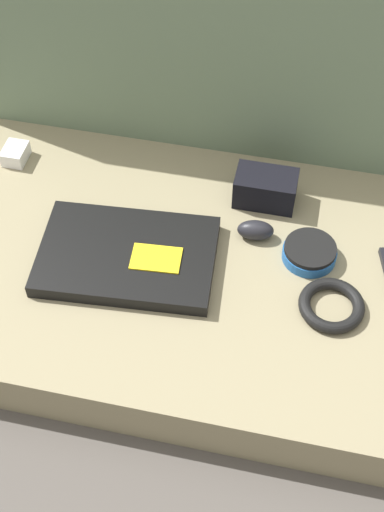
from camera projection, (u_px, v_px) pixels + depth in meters
The scene contains 9 objects.
ground_plane at pixel (192, 296), 1.40m from camera, with size 8.00×8.00×0.00m, color #4C4742.
couch_seat at pixel (192, 280), 1.36m from camera, with size 1.16×0.62×0.10m.
couch_backrest at pixel (235, 54), 1.43m from camera, with size 1.16×0.20×0.55m.
laptop at pixel (127, 256), 1.31m from camera, with size 0.34×0.24×0.03m.
computer_mouse at pixel (255, 230), 1.34m from camera, with size 0.07×0.05×0.04m.
speaker_puck at pixel (310, 252), 1.31m from camera, with size 0.10×0.10×0.03m.
camera_pouch at pixel (266, 188), 1.39m from camera, with size 0.12×0.07×0.07m.
charger_brick at pixel (15, 154), 1.48m from camera, with size 0.05×0.06×0.03m.
cable_coil at pixel (331, 305), 1.24m from camera, with size 0.12×0.12×0.02m.
Camera 1 is at (0.17, -0.80, 1.13)m, focal length 50.00 mm.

